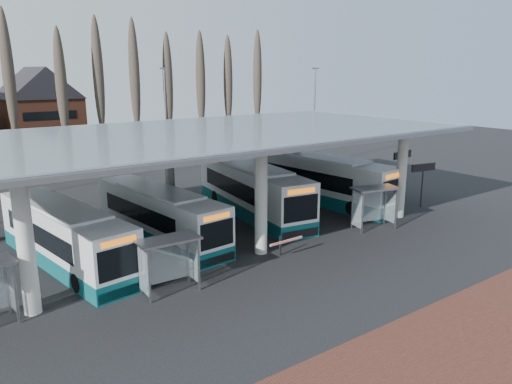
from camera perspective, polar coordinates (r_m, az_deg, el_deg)
ground at (r=26.32m, az=3.86°, el=-8.50°), size 140.00×140.00×0.00m
station_canopy at (r=31.19m, az=-5.51°, el=5.83°), size 32.00×16.00×6.34m
poplar_row at (r=53.93m, az=-19.65°, el=11.75°), size 45.10×1.10×14.50m
lamp_post_b at (r=49.81m, az=-10.25°, el=8.25°), size 0.80×0.16×10.17m
lamp_post_c at (r=52.80m, az=6.67°, el=8.67°), size 0.80×0.16×10.17m
bus_0 at (r=27.91m, az=-21.01°, el=-4.82°), size 3.97×11.68×3.18m
bus_1 at (r=30.44m, az=-10.95°, el=-2.67°), size 3.43×11.44×3.13m
bus_2 at (r=35.21m, az=-0.48°, el=0.16°), size 4.63×12.99×3.53m
bus_3 at (r=38.85m, az=7.32°, el=1.37°), size 3.96×13.05×3.57m
shelter_1 at (r=23.18m, az=-10.06°, el=-6.82°), size 2.86×1.53×2.60m
shelter_2 at (r=32.71m, az=13.27°, el=-0.70°), size 3.22×2.17×2.73m
info_sign_0 at (r=38.60m, az=18.57°, el=2.32°), size 2.20×0.50×3.30m
info_sign_1 at (r=42.24m, az=16.37°, el=3.74°), size 2.41×0.38×3.58m
barrier at (r=27.21m, az=3.32°, el=-5.74°), size 2.27×0.65×1.13m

